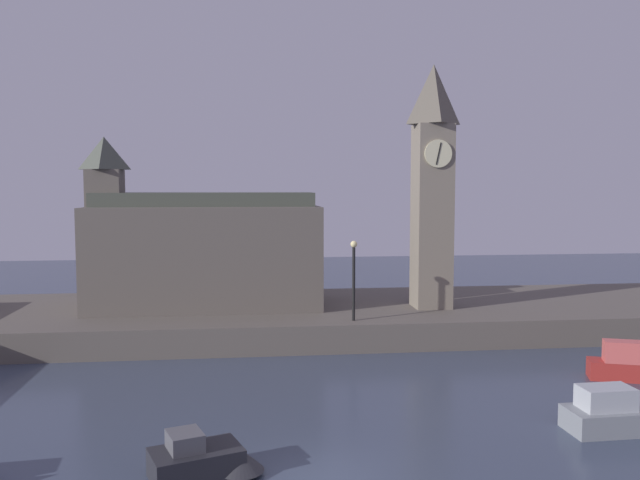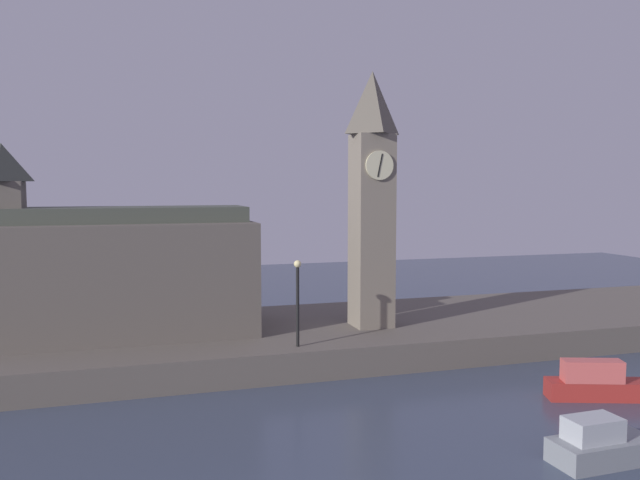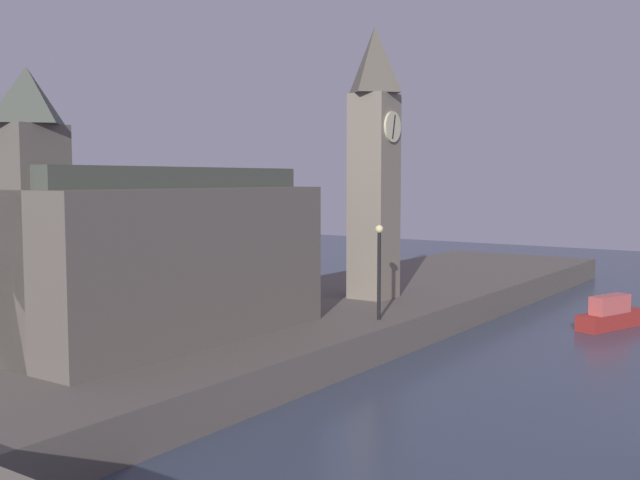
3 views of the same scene
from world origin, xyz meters
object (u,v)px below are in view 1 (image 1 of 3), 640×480
at_px(boat_cruiser_grey, 625,414).
at_px(parliament_hall, 199,250).
at_px(streetlamp, 354,271).
at_px(boat_barge_dark, 206,460).
at_px(clock_tower, 432,183).

bearing_deg(boat_cruiser_grey, parliament_hall, 131.66).
height_order(streetlamp, boat_barge_dark, streetlamp).
height_order(clock_tower, boat_cruiser_grey, clock_tower).
relative_size(clock_tower, boat_barge_dark, 3.81).
height_order(clock_tower, streetlamp, clock_tower).
bearing_deg(streetlamp, boat_cruiser_grey, -58.93).
relative_size(clock_tower, streetlamp, 3.32).
xyz_separation_m(boat_cruiser_grey, boat_barge_dark, (-14.41, -2.02, -0.07)).
bearing_deg(clock_tower, parliament_hall, 171.58).
bearing_deg(boat_barge_dark, clock_tower, 56.21).
xyz_separation_m(parliament_hall, boat_barge_dark, (1.53, -19.94, -4.32)).
xyz_separation_m(clock_tower, boat_barge_dark, (-12.01, -17.94, -8.28)).
xyz_separation_m(parliament_hall, streetlamp, (8.37, -5.36, -0.71)).
distance_m(parliament_hall, boat_barge_dark, 20.46).
xyz_separation_m(clock_tower, streetlamp, (-5.16, -3.35, -4.67)).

